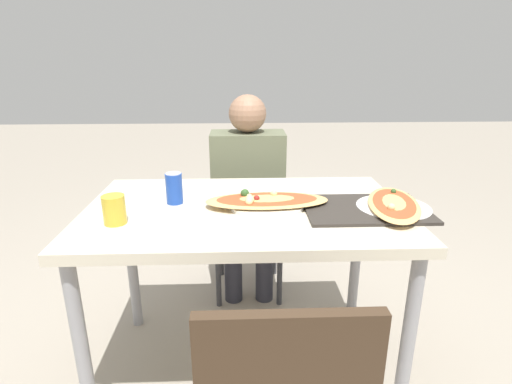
# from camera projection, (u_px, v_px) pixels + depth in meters

# --- Properties ---
(ground_plane) EXTENTS (14.00, 14.00, 0.00)m
(ground_plane) POSITION_uv_depth(u_px,v_px,m) (247.00, 366.00, 1.82)
(ground_plane) COLOR #9E9384
(dining_table) EXTENTS (1.24, 0.77, 0.78)m
(dining_table) POSITION_uv_depth(u_px,v_px,m) (245.00, 226.00, 1.60)
(dining_table) COLOR beige
(dining_table) RESTS_ON ground_plane
(chair_far_seated) EXTENTS (0.40, 0.40, 0.88)m
(chair_far_seated) POSITION_uv_depth(u_px,v_px,m) (248.00, 207.00, 2.33)
(chair_far_seated) COLOR #3F2D1E
(chair_far_seated) RESTS_ON ground_plane
(person_seated) EXTENTS (0.39, 0.23, 1.15)m
(person_seated) POSITION_uv_depth(u_px,v_px,m) (248.00, 184.00, 2.17)
(person_seated) COLOR #2D2D38
(person_seated) RESTS_ON ground_plane
(pizza_main) EXTENTS (0.49, 0.29, 0.06)m
(pizza_main) POSITION_uv_depth(u_px,v_px,m) (266.00, 202.00, 1.56)
(pizza_main) COLOR white
(pizza_main) RESTS_ON dining_table
(soda_can) EXTENTS (0.07, 0.07, 0.12)m
(soda_can) POSITION_uv_depth(u_px,v_px,m) (174.00, 188.00, 1.59)
(soda_can) COLOR #1E47B2
(soda_can) RESTS_ON dining_table
(drink_glass) EXTENTS (0.08, 0.08, 0.10)m
(drink_glass) POSITION_uv_depth(u_px,v_px,m) (114.00, 210.00, 1.39)
(drink_glass) COLOR gold
(drink_glass) RESTS_ON dining_table
(serving_tray) EXTENTS (0.46, 0.32, 0.01)m
(serving_tray) POSITION_uv_depth(u_px,v_px,m) (365.00, 209.00, 1.53)
(serving_tray) COLOR #332D28
(serving_tray) RESTS_ON dining_table
(pizza_second) EXTENTS (0.29, 0.44, 0.05)m
(pizza_second) POSITION_uv_depth(u_px,v_px,m) (394.00, 205.00, 1.53)
(pizza_second) COLOR white
(pizza_second) RESTS_ON dining_table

